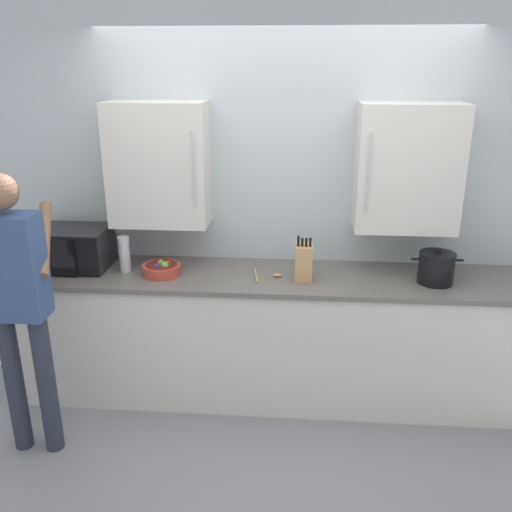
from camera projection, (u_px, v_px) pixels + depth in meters
The scene contains 10 objects.
ground_plane at pixel (272, 457), 3.34m from camera, with size 9.27×9.27×0.00m, color gray.
back_wall_tiled at pixel (282, 185), 3.80m from camera, with size 4.18×0.44×2.85m.
counter_unit at pixel (278, 336), 3.84m from camera, with size 3.68×0.66×0.92m.
microwave_oven at pixel (66, 248), 3.78m from camera, with size 0.54×0.40×0.28m.
knife_block at pixel (304, 262), 3.58m from camera, with size 0.11×0.15×0.30m.
fruit_bowl at pixel (162, 268), 3.68m from camera, with size 0.26×0.26×0.10m.
wooden_spoon at pixel (267, 275), 3.65m from camera, with size 0.20×0.23×0.02m.
thermos_flask at pixel (124, 254), 3.70m from camera, with size 0.08×0.08×0.25m.
stock_pot at pixel (436, 268), 3.52m from camera, with size 0.33×0.23×0.23m.
person_figure at pixel (16, 294), 3.09m from camera, with size 0.44×0.56×1.73m.
Camera 1 is at (0.12, -2.73, 2.28)m, focal length 38.24 mm.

